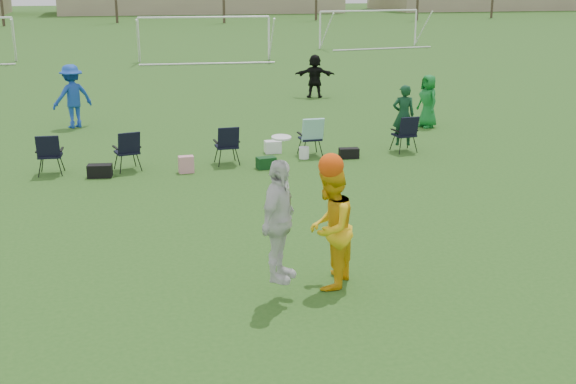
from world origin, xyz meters
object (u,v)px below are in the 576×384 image
object	(u,v)px
fielder_blue	(72,96)
goal_right	(369,18)
goal_mid	(204,26)
center_contest	(311,224)
fielder_black	(315,76)
fielder_green_far	(428,101)

from	to	relation	value
fielder_blue	goal_right	size ratio (longest dim) A/B	0.26
goal_right	fielder_blue	bearing A→B (deg)	-135.48
goal_mid	center_contest	bearing A→B (deg)	-91.05
fielder_black	goal_mid	world-z (taller)	goal_mid
center_contest	fielder_green_far	bearing A→B (deg)	58.00
fielder_blue	goal_mid	xyz separation A→B (m)	(6.55, 18.19, 0.96)
fielder_green_far	center_contest	xyz separation A→B (m)	(-6.86, -10.98, 0.23)
fielder_green_far	goal_mid	distance (m)	21.22
goal_mid	goal_right	distance (m)	13.42
fielder_black	goal_mid	distance (m)	14.50
goal_mid	fielder_black	bearing A→B (deg)	-76.78
fielder_green_far	goal_right	xyz separation A→B (m)	(7.95, 26.80, 1.11)
center_contest	goal_right	bearing A→B (deg)	68.60
goal_mid	goal_right	bearing A→B (deg)	30.57
fielder_black	goal_mid	size ratio (longest dim) A/B	0.22
fielder_black	goal_right	size ratio (longest dim) A/B	0.23
fielder_blue	goal_mid	size ratio (longest dim) A/B	0.26
center_contest	goal_mid	distance (m)	31.92
fielder_blue	fielder_black	world-z (taller)	fielder_blue
fielder_green_far	center_contest	distance (m)	12.94
fielder_green_far	goal_mid	xyz separation A→B (m)	(-4.05, 20.80, 1.11)
fielder_green_far	center_contest	bearing A→B (deg)	-44.74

